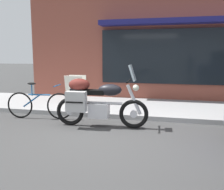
{
  "coord_description": "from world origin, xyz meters",
  "views": [
    {
      "loc": [
        1.25,
        -4.81,
        1.59
      ],
      "look_at": [
        -0.14,
        0.8,
        0.7
      ],
      "focal_mm": 41.29,
      "sensor_mm": 36.0,
      "label": 1
    }
  ],
  "objects": [
    {
      "name": "sandwich_board_sign",
      "position": [
        -1.67,
        2.4,
        0.56
      ],
      "size": [
        0.55,
        0.4,
        0.88
      ],
      "color": "silver",
      "rests_on": "sidewalk_curb"
    },
    {
      "name": "touring_motorcycle",
      "position": [
        -0.47,
        0.56,
        0.6
      ],
      "size": [
        2.1,
        0.75,
        1.4
      ],
      "color": "black",
      "rests_on": "ground_plane"
    },
    {
      "name": "ground_plane",
      "position": [
        0.0,
        0.0,
        0.0
      ],
      "size": [
        80.0,
        80.0,
        0.0
      ],
      "primitive_type": "plane",
      "color": "#393939"
    },
    {
      "name": "parked_bicycle",
      "position": [
        -2.06,
        0.94,
        0.37
      ],
      "size": [
        1.71,
        0.48,
        0.92
      ],
      "color": "black",
      "rests_on": "ground_plane"
    }
  ]
}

